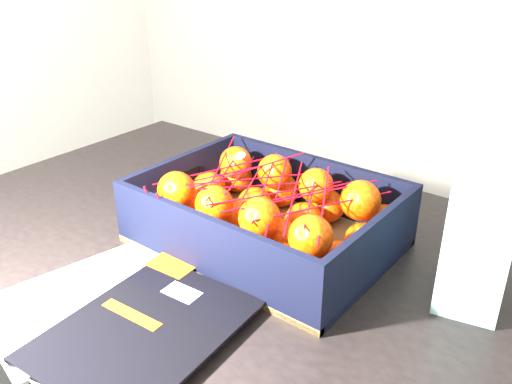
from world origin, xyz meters
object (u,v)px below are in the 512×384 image
Objects in this scene: produce_crate at (267,225)px; retail_carton at (478,241)px; table at (232,283)px; magazine_stack at (112,312)px.

retail_carton reaches higher than produce_crate.
table is 0.29m from magazine_stack.
table is 0.45m from retail_carton.
table is 3.24× the size of magazine_stack.
magazine_stack is at bearing -87.26° from table.
magazine_stack is (0.01, -0.27, 0.11)m from table.
produce_crate reaches higher than magazine_stack.
produce_crate is at bearing 81.16° from magazine_stack.
magazine_stack is 0.31m from produce_crate.
retail_carton is at bearing 10.13° from produce_crate.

